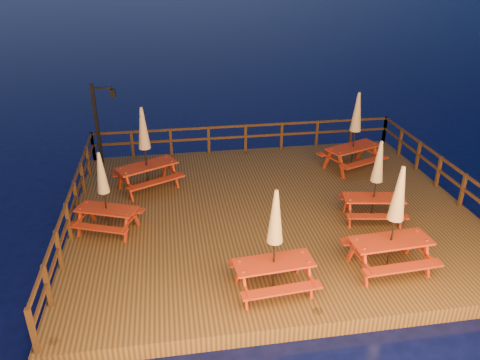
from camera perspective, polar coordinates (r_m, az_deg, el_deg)
The scene contains 11 objects.
ground at distance 14.69m, azimuth 3.86°, elevation -4.98°, with size 500.00×500.00×0.00m, color black.
deck at distance 14.59m, azimuth 3.88°, elevation -4.31°, with size 12.00×10.00×0.40m, color #412A15.
deck_piles at distance 14.84m, azimuth 3.83°, elevation -5.98°, with size 11.44×9.44×1.40m.
railing at distance 15.69m, azimuth 2.57°, elevation 1.97°, with size 11.80×9.75×1.10m.
lamp_post at distance 17.80m, azimuth -16.66°, elevation 7.39°, with size 0.85×0.18×3.00m.
picnic_table_0 at distance 15.46m, azimuth -11.53°, elevation 3.89°, with size 2.49×2.33×2.82m.
picnic_table_1 at distance 13.89m, azimuth 16.27°, elevation -0.03°, with size 1.96×1.71×2.49m.
picnic_table_2 at distance 10.52m, azimuth 4.24°, elevation -7.38°, with size 1.96×1.66×2.63m.
picnic_table_3 at distance 13.33m, azimuth -16.27°, elevation -1.36°, with size 2.08×1.91×2.41m.
picnic_table_4 at distance 17.14m, azimuth 13.85°, elevation 5.92°, with size 2.45×2.25×2.85m.
picnic_table_5 at distance 11.74m, azimuth 18.37°, elevation -4.44°, with size 2.05×1.73×2.81m.
Camera 1 is at (-2.97, -12.25, 7.54)m, focal length 35.00 mm.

